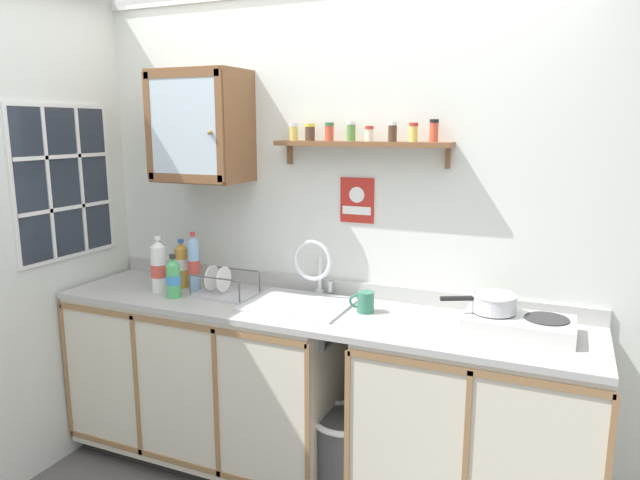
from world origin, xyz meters
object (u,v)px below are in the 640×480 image
bottle_soda_green_2 (173,278)px  warning_sign (357,201)px  dish_rack (224,290)px  wall_cabinet (201,126)px  bottle_water_blue_1 (194,264)px  saucepan (493,302)px  bottle_detergent_teal_0 (159,263)px  mug (365,302)px  sink (301,308)px  hot_plate_stove (519,325)px  trash_bin (345,457)px  bottle_opaque_white_3 (159,267)px  bottle_juice_amber_4 (182,265)px

bottle_soda_green_2 → warning_sign: bearing=24.6°
dish_rack → wall_cabinet: bearing=148.8°
bottle_water_blue_1 → saucepan: bearing=0.5°
saucepan → bottle_detergent_teal_0: 1.81m
bottle_water_blue_1 → dish_rack: size_ratio=0.99×
bottle_detergent_teal_0 → mug: (1.22, -0.01, -0.07)m
bottle_water_blue_1 → mug: bearing=0.4°
sink → mug: (0.34, 0.01, 0.07)m
bottle_water_blue_1 → warning_sign: size_ratio=1.39×
wall_cabinet → saucepan: bearing=-2.7°
bottle_water_blue_1 → warning_sign: warning_sign is taller
bottle_detergent_teal_0 → wall_cabinet: size_ratio=0.48×
saucepan → hot_plate_stove: bearing=-9.0°
saucepan → mug: (-0.59, -0.01, -0.07)m
warning_sign → trash_bin: (0.08, -0.35, -1.22)m
bottle_soda_green_2 → trash_bin: bottle_soda_green_2 is taller
bottle_detergent_teal_0 → bottle_soda_green_2: (0.22, -0.17, -0.02)m
bottle_opaque_white_3 → bottle_detergent_teal_0: bearing=127.9°
bottle_juice_amber_4 → mug: bottle_juice_amber_4 is taller
bottle_opaque_white_3 → trash_bin: 1.37m
bottle_detergent_teal_0 → wall_cabinet: bearing=15.1°
bottle_detergent_teal_0 → dish_rack: 0.45m
sink → bottle_juice_amber_4: size_ratio=1.88×
bottle_water_blue_1 → warning_sign: 0.95m
trash_bin → bottle_water_blue_1: bearing=173.4°
sink → bottle_water_blue_1: size_ratio=1.58×
hot_plate_stove → bottle_water_blue_1: bearing=179.8°
bottle_detergent_teal_0 → bottle_soda_green_2: bottle_detergent_teal_0 is taller
bottle_soda_green_2 → sink: bearing=13.4°
bottle_soda_green_2 → bottle_juice_amber_4: bearing=114.1°
saucepan → bottle_water_blue_1: bearing=-179.5°
bottle_opaque_white_3 → wall_cabinet: size_ratio=0.52×
bottle_soda_green_2 → bottle_juice_amber_4: size_ratio=0.85×
bottle_soda_green_2 → warning_sign: (0.86, 0.39, 0.40)m
mug → bottle_water_blue_1: bearing=-179.6°
saucepan → wall_cabinet: bearing=177.3°
bottle_detergent_teal_0 → bottle_juice_amber_4: 0.14m
wall_cabinet → bottle_water_blue_1: bearing=-105.2°
bottle_opaque_white_3 → mug: bearing=5.2°
sink → bottle_opaque_white_3: sink is taller
mug → warning_sign: 0.53m
bottle_detergent_teal_0 → warning_sign: warning_sign is taller
wall_cabinet → trash_bin: size_ratio=1.26×
saucepan → bottle_soda_green_2: size_ratio=1.39×
mug → saucepan: bearing=0.6°
bottle_detergent_teal_0 → bottle_juice_amber_4: (0.14, 0.01, 0.00)m
dish_rack → wall_cabinet: size_ratio=0.56×
sink → mug: 0.35m
bottle_water_blue_1 → wall_cabinet: size_ratio=0.55×
hot_plate_stove → trash_bin: size_ratio=0.99×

